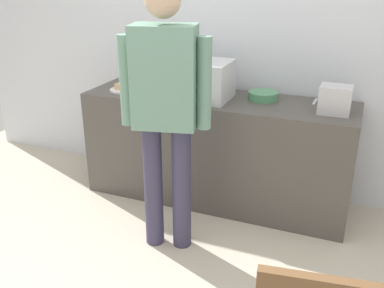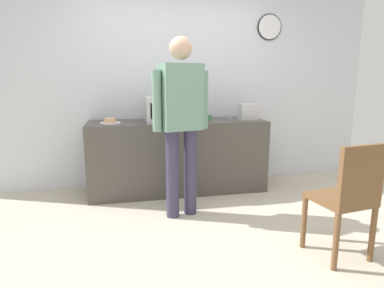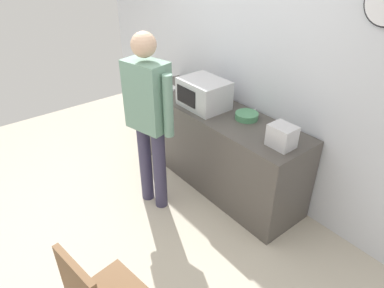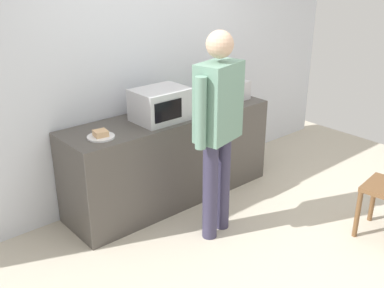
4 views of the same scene
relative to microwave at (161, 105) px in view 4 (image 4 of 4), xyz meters
The scene contains 10 objects.
ground_plane 1.58m from the microwave, 81.07° to the right, with size 6.00×6.00×0.00m, color beige.
back_wall 0.54m from the microwave, 66.67° to the left, with size 5.40×0.13×2.60m.
kitchen_counter 0.62m from the microwave, 21.38° to the left, with size 2.18×0.62×0.90m, color #4C4742.
microwave is the anchor object (origin of this frame).
sandwich_plate 0.68m from the microwave, behind, with size 0.24×0.24×0.07m.
salad_bowl 0.52m from the microwave, 17.41° to the left, with size 0.23×0.23×0.06m, color #4C8E60.
toaster 1.04m from the microwave, ahead, with size 0.22×0.18×0.20m, color silver.
fork_utensil 0.56m from the microwave, 39.82° to the left, with size 0.17×0.02×0.01m, color silver.
spoon_utensil 0.92m from the microwave, 14.95° to the left, with size 0.17×0.02×0.01m, color silver.
person_standing 0.72m from the microwave, 86.01° to the right, with size 0.58×0.32×1.80m.
Camera 4 is at (-2.59, -2.07, 2.30)m, focal length 42.32 mm.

